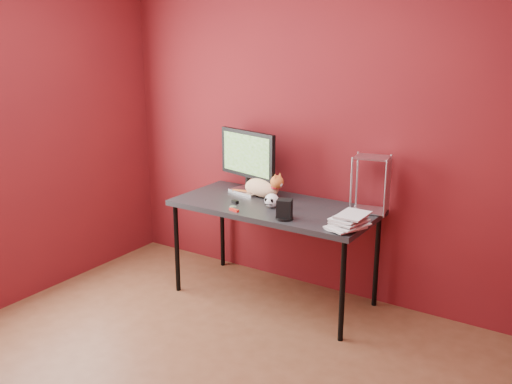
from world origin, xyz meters
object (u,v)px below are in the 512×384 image
Objects in this scene: speaker at (284,210)px; skull_mug at (272,201)px; book_stack at (342,137)px; desk at (274,211)px; monitor at (248,158)px; cat at (263,187)px.

skull_mug is at bearing 120.24° from speaker.
skull_mug is 0.79m from book_stack.
skull_mug is (0.02, -0.07, 0.10)m from desk.
monitor is 0.75m from speaker.
desk is at bearing 164.17° from book_stack.
book_stack reaches higher than speaker.
skull_mug is 0.28m from speaker.
cat is at bearing -0.12° from monitor.
speaker reaches higher than desk.
cat is (-0.18, 0.13, 0.12)m from desk.
monitor is at bearing 142.34° from skull_mug.
monitor is 4.03× the size of speaker.
monitor is 1.22× the size of cat.
speaker is at bearing -29.67° from cat.
cat is at bearing 131.01° from skull_mug.
skull_mug is at bearing -73.81° from desk.
book_stack is (0.60, -0.17, 0.64)m from desk.
speaker is 0.65m from book_stack.
cat is 4.32× the size of skull_mug.
monitor is 5.25× the size of skull_mug.
skull_mug is (0.37, -0.24, -0.22)m from monitor.
desk is at bearing -12.53° from monitor.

